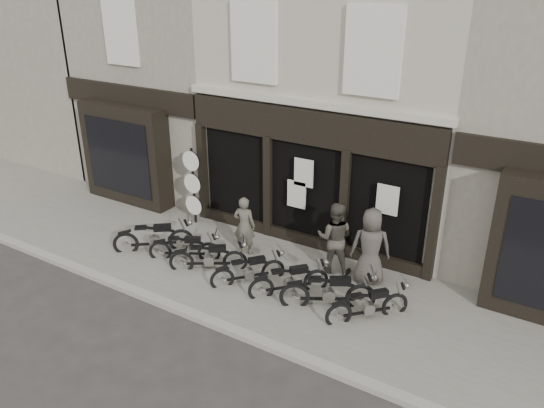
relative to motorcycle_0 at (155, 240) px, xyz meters
The scene contains 17 objects.
ground_plane 3.34m from the motorcycle_0, ahead, with size 90.00×90.00×0.00m, color #2D2B28.
pavement 3.32m from the motorcycle_0, ahead, with size 30.00×4.20×0.12m, color #68655C.
kerb 3.73m from the motorcycle_0, 28.10° to the right, with size 30.00×0.25×0.13m, color gray.
central_building 7.34m from the motorcycle_0, 59.01° to the left, with size 7.30×6.22×8.34m.
neighbour_left 7.19m from the motorcycle_0, 119.68° to the left, with size 5.60×6.73×8.34m.
filler_left 13.03m from the motorcycle_0, 153.89° to the left, with size 11.00×6.00×8.20m, color gray.
motorcycle_0 is the anchor object (origin of this frame).
motorcycle_1 1.02m from the motorcycle_0, ahead, with size 1.71×1.15×0.90m.
motorcycle_2 1.89m from the motorcycle_0, ahead, with size 1.76×1.29×0.95m.
motorcycle_3 3.07m from the motorcycle_0, ahead, with size 1.37×1.57×0.90m.
motorcycle_4 4.16m from the motorcycle_0, ahead, with size 1.50×1.60×0.94m.
motorcycle_5 5.18m from the motorcycle_0, ahead, with size 1.96×1.34×1.04m.
motorcycle_6 6.10m from the motorcycle_0, ahead, with size 1.48×1.58×0.93m.
man_left 2.50m from the motorcycle_0, 27.46° to the left, with size 0.59×0.39×1.61m, color #4E4B40.
man_centre 4.89m from the motorcycle_0, 18.56° to the left, with size 0.90×0.70×1.84m, color #413D35.
man_right 5.78m from the motorcycle_0, 15.01° to the left, with size 0.94×0.61×1.93m, color #433C38.
advert_sign_post 2.06m from the motorcycle_0, 94.96° to the left, with size 0.60×0.38×2.45m.
Camera 1 is at (6.09, -8.64, 7.02)m, focal length 35.00 mm.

